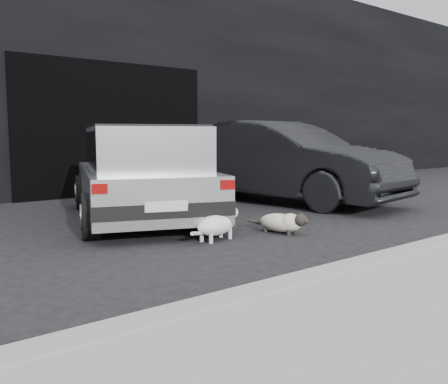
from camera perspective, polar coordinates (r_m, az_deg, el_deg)
ground at (r=6.33m, az=-3.87°, el=-4.27°), size 80.00×80.00×0.00m
building_facade at (r=12.06m, az=-16.98°, el=12.52°), size 34.00×4.00×5.00m
garage_opening at (r=10.16m, az=-12.42°, el=7.04°), size 4.00×0.10×2.60m
curb at (r=5.33m, az=22.06°, el=-6.14°), size 18.00×0.25×0.12m
silver_hatchback at (r=7.04m, az=-9.33°, el=2.63°), size 2.77×3.89×1.31m
second_car at (r=8.90m, az=6.68°, el=3.46°), size 2.16×4.51×1.43m
cat_siamese at (r=6.08m, az=6.85°, el=-3.47°), size 0.39×0.83×0.29m
cat_white at (r=5.67m, az=-0.65°, el=-3.61°), size 0.81×0.38×0.39m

